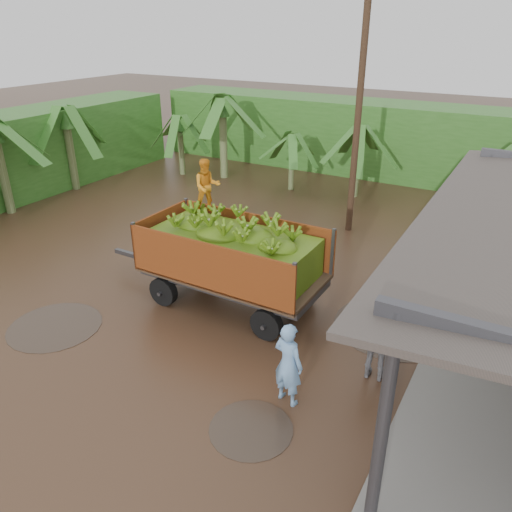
# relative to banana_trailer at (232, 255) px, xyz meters

# --- Properties ---
(ground) EXTENTS (100.00, 100.00, 0.00)m
(ground) POSITION_rel_banana_trailer_xyz_m (0.28, -1.08, -1.51)
(ground) COLOR black
(ground) RESTS_ON ground
(hedge_north) EXTENTS (22.00, 3.00, 3.60)m
(hedge_north) POSITION_rel_banana_trailer_xyz_m (-1.72, 14.92, 0.29)
(hedge_north) COLOR #2D661E
(hedge_north) RESTS_ON ground
(hedge_west) EXTENTS (3.00, 18.00, 3.60)m
(hedge_west) POSITION_rel_banana_trailer_xyz_m (-13.72, 2.92, 0.29)
(hedge_west) COLOR #2D661E
(hedge_west) RESTS_ON ground
(banana_trailer) EXTENTS (6.96, 2.47, 3.87)m
(banana_trailer) POSITION_rel_banana_trailer_xyz_m (0.00, 0.00, 0.00)
(banana_trailer) COLOR #A44717
(banana_trailer) RESTS_ON ground
(man_blue) EXTENTS (0.78, 0.59, 1.90)m
(man_blue) POSITION_rel_banana_trailer_xyz_m (3.15, -2.85, -0.56)
(man_blue) COLOR #76A5D8
(man_blue) RESTS_ON ground
(man_grey) EXTENTS (1.18, 0.58, 1.95)m
(man_grey) POSITION_rel_banana_trailer_xyz_m (4.52, -1.20, -0.53)
(man_grey) COLOR slate
(man_grey) RESTS_ON ground
(utility_pole) EXTENTS (1.20, 0.24, 8.79)m
(utility_pole) POSITION_rel_banana_trailer_xyz_m (0.92, 6.85, 2.94)
(utility_pole) COLOR #47301E
(utility_pole) RESTS_ON ground
(banana_plants) EXTENTS (21.39, 20.13, 4.15)m
(banana_plants) POSITION_rel_banana_trailer_xyz_m (-7.84, 4.27, 0.33)
(banana_plants) COLOR #2D661E
(banana_plants) RESTS_ON ground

